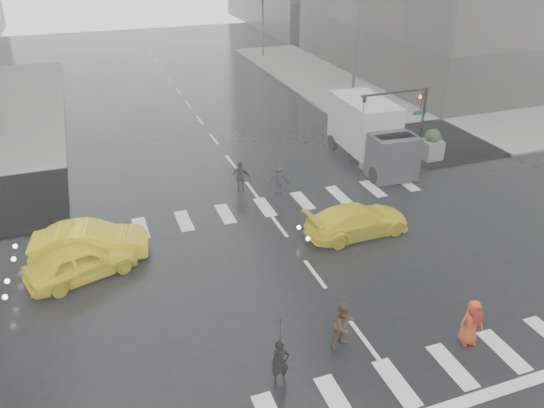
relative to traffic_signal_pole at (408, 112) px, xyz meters
name	(u,v)px	position (x,y,z in m)	size (l,w,h in m)	color
ground	(315,274)	(-9.01, -8.01, -3.22)	(120.00, 120.00, 0.00)	black
sidewalk_ne	(452,101)	(10.49, 9.49, -3.14)	(35.00, 35.00, 0.15)	slate
road_markings	(315,274)	(-9.01, -8.01, -3.21)	(18.00, 48.00, 0.01)	silver
traffic_signal_pole	(408,112)	(0.00, 0.00, 0.00)	(4.45, 0.42, 4.50)	black
street_lamp_near	(355,43)	(1.86, 9.99, 1.73)	(2.15, 0.22, 9.00)	#59595B
street_lamp_far	(261,7)	(1.86, 29.99, 1.73)	(2.15, 0.22, 9.00)	#59595B
planter_west	(370,154)	(-2.01, 0.19, -2.23)	(1.10, 1.10, 1.80)	slate
planter_mid	(402,149)	(-0.01, 0.19, -2.23)	(1.10, 1.10, 1.80)	slate
planter_east	(432,145)	(1.99, 0.19, -2.23)	(1.10, 1.10, 1.80)	slate
pedestrian_black	(280,339)	(-12.28, -12.74, -1.55)	(1.10, 1.11, 2.43)	black
pedestrian_brown	(344,326)	(-9.83, -12.01, -2.37)	(0.83, 0.64, 1.70)	#402716
pedestrian_orange	(472,322)	(-5.85, -13.26, -2.39)	(0.89, 0.68, 1.64)	#C33E0D
pedestrian_far_a	(241,177)	(-9.57, 0.11, -2.41)	(0.95, 0.58, 1.62)	black
pedestrian_far_b	(278,179)	(-7.87, -0.86, -2.39)	(1.07, 0.59, 1.65)	black
taxi_front	(81,262)	(-17.59, -5.08, -2.50)	(1.69, 4.20, 1.43)	yellow
taxi_mid	(90,242)	(-17.21, -3.79, -2.46)	(1.60, 4.60, 1.51)	yellow
taxi_rear	(357,220)	(-6.00, -5.80, -2.53)	(1.93, 4.20, 1.38)	yellow
box_truck	(371,132)	(-1.51, 1.17, -1.35)	(2.47, 6.58, 3.49)	silver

